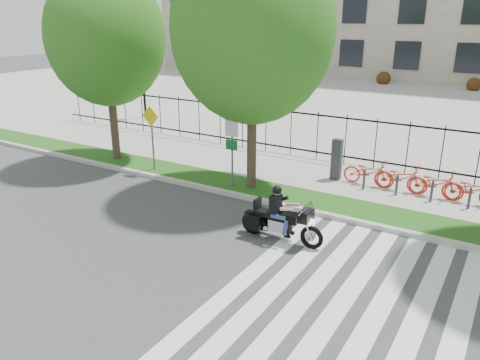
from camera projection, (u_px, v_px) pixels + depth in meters
The scene contains 13 objects.
ground at pixel (177, 252), 12.14m from camera, with size 120.00×120.00×0.00m, color #38383B.
curb at pixel (255, 199), 15.41m from camera, with size 60.00×0.20×0.15m, color #ACA9A2.
grass_verge at pixel (267, 191), 16.09m from camera, with size 60.00×1.50×0.15m, color #1D4812.
sidewalk at pixel (298, 172), 18.10m from camera, with size 60.00×3.50×0.15m, color #A2A097.
plaza at pixel (406, 104), 32.21m from camera, with size 80.00×34.00×0.10m, color #A2A097.
crosswalk_stripes at pixel (358, 309), 9.76m from camera, with size 5.70×8.00×0.01m, color silver, non-canonical shape.
iron_fence at pixel (317, 136), 19.15m from camera, with size 30.00×0.06×2.00m, color black, non-canonical shape.
lamp_post_left at pixel (142, 64), 26.64m from camera, with size 1.06×0.70×4.25m.
street_tree_0 at pixel (106, 37), 17.99m from camera, with size 4.62×4.62×7.53m.
street_tree_1 at pixel (253, 29), 14.64m from camera, with size 5.22×5.22×8.25m.
sign_pole_regulatory at pixel (232, 142), 15.84m from camera, with size 0.50×0.09×2.50m.
sign_pole_warning at pixel (152, 129), 17.62m from camera, with size 0.78×0.09×2.49m.
motorcycle_rider at pixel (281, 219), 12.57m from camera, with size 2.44×0.71×1.88m.
Camera 1 is at (7.07, -8.36, 5.80)m, focal length 35.00 mm.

